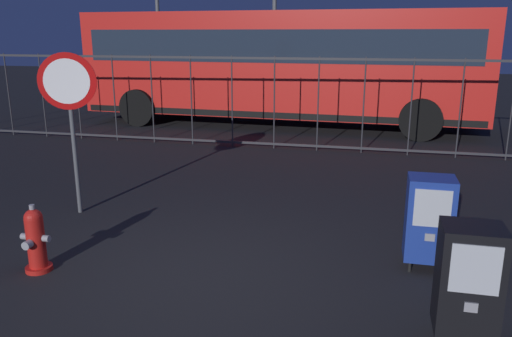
# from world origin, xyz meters

# --- Properties ---
(ground_plane) EXTENTS (60.00, 60.00, 0.00)m
(ground_plane) POSITION_xyz_m (0.00, 0.00, 0.00)
(ground_plane) COLOR black
(fire_hydrant) EXTENTS (0.33, 0.31, 0.75)m
(fire_hydrant) POSITION_xyz_m (-1.77, -0.19, 0.35)
(fire_hydrant) COLOR red
(fire_hydrant) RESTS_ON ground_plane
(newspaper_box_primary) EXTENTS (0.48, 0.42, 1.02)m
(newspaper_box_primary) POSITION_xyz_m (2.45, -0.55, 0.57)
(newspaper_box_primary) COLOR black
(newspaper_box_primary) RESTS_ON ground_plane
(newspaper_box_secondary) EXTENTS (0.48, 0.42, 1.02)m
(newspaper_box_secondary) POSITION_xyz_m (2.28, 0.83, 0.57)
(newspaper_box_secondary) COLOR black
(newspaper_box_secondary) RESTS_ON ground_plane
(stop_sign) EXTENTS (0.71, 0.31, 2.23)m
(stop_sign) POSITION_xyz_m (-2.36, 1.55, 1.60)
(stop_sign) COLOR #4C4F54
(stop_sign) RESTS_ON ground_plane
(fence_barrier) EXTENTS (18.03, 0.04, 2.00)m
(fence_barrier) POSITION_xyz_m (0.00, 6.24, 1.02)
(fence_barrier) COLOR #2D2D33
(fence_barrier) RESTS_ON ground_plane
(bus_near) EXTENTS (10.60, 3.15, 3.00)m
(bus_near) POSITION_xyz_m (-0.90, 9.24, 1.71)
(bus_near) COLOR red
(bus_near) RESTS_ON ground_plane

